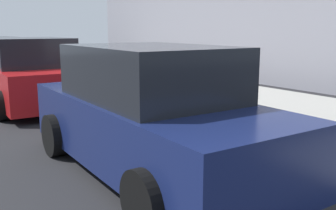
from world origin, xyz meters
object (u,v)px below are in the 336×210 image
(suitcase_red_1, at_px, (208,105))
(parked_car_navy_0, at_px, (150,115))
(bollard_post, at_px, (119,84))
(suitcase_teal_4, at_px, (159,95))
(parked_car_red_1, at_px, (31,75))
(suitcase_black_0, at_px, (228,114))
(fire_hydrant, at_px, (133,83))
(suitcase_maroon_5, at_px, (149,90))
(suitcase_olive_2, at_px, (193,102))
(suitcase_silver_3, at_px, (178,95))

(suitcase_red_1, height_order, parked_car_navy_0, parked_car_navy_0)
(bollard_post, bearing_deg, suitcase_teal_4, -176.32)
(parked_car_navy_0, bearing_deg, parked_car_red_1, -0.00)
(parked_car_navy_0, bearing_deg, suitcase_black_0, -71.60)
(suitcase_black_0, bearing_deg, fire_hydrant, -0.72)
(parked_car_navy_0, bearing_deg, suitcase_maroon_5, -31.72)
(suitcase_red_1, distance_m, suitcase_olive_2, 0.57)
(fire_hydrant, xyz_separation_m, parked_car_navy_0, (-4.18, 2.13, 0.23))
(suitcase_red_1, height_order, suitcase_silver_3, suitcase_red_1)
(bollard_post, height_order, parked_car_navy_0, parked_car_navy_0)
(suitcase_red_1, bearing_deg, parked_car_navy_0, 120.90)
(suitcase_red_1, distance_m, parked_car_red_1, 4.80)
(suitcase_red_1, distance_m, suitcase_teal_4, 1.72)
(suitcase_silver_3, relative_size, suitcase_maroon_5, 0.89)
(suitcase_black_0, relative_size, suitcase_maroon_5, 0.83)
(suitcase_black_0, height_order, suitcase_maroon_5, suitcase_maroon_5)
(suitcase_black_0, distance_m, suitcase_red_1, 0.54)
(suitcase_olive_2, height_order, suitcase_silver_3, suitcase_olive_2)
(suitcase_olive_2, relative_size, suitcase_maroon_5, 1.05)
(suitcase_black_0, bearing_deg, suitcase_maroon_5, -1.70)
(fire_hydrant, xyz_separation_m, bollard_post, (0.48, 0.15, -0.07))
(suitcase_red_1, relative_size, suitcase_silver_3, 1.26)
(suitcase_teal_4, bearing_deg, parked_car_navy_0, 144.68)
(suitcase_teal_4, bearing_deg, suitcase_red_1, 178.80)
(suitcase_silver_3, bearing_deg, parked_car_red_1, 34.17)
(suitcase_black_0, distance_m, parked_car_navy_0, 2.23)
(suitcase_black_0, distance_m, suitcase_olive_2, 1.10)
(parked_car_navy_0, bearing_deg, bollard_post, -23.01)
(suitcase_black_0, height_order, parked_car_navy_0, parked_car_navy_0)
(fire_hydrant, bearing_deg, suitcase_red_1, 178.53)
(suitcase_maroon_5, relative_size, bollard_post, 1.29)
(parked_car_navy_0, bearing_deg, suitcase_olive_2, -50.18)
(suitcase_olive_2, height_order, parked_car_red_1, parked_car_red_1)
(suitcase_red_1, xyz_separation_m, fire_hydrant, (2.95, -0.08, 0.07))
(suitcase_silver_3, distance_m, fire_hydrant, 1.83)
(suitcase_maroon_5, bearing_deg, parked_car_navy_0, 148.28)
(suitcase_black_0, height_order, bollard_post, suitcase_black_0)
(suitcase_teal_4, relative_size, fire_hydrant, 1.07)
(parked_car_red_1, bearing_deg, suitcase_teal_4, -141.28)
(suitcase_red_1, height_order, suitcase_maroon_5, suitcase_red_1)
(suitcase_maroon_5, height_order, parked_car_red_1, parked_car_red_1)
(fire_hydrant, height_order, parked_car_red_1, parked_car_red_1)
(parked_car_red_1, bearing_deg, bollard_post, -114.31)
(suitcase_black_0, height_order, suitcase_red_1, suitcase_red_1)
(suitcase_red_1, bearing_deg, suitcase_teal_4, -1.20)
(suitcase_maroon_5, distance_m, parked_car_navy_0, 4.14)
(suitcase_red_1, xyz_separation_m, suitcase_maroon_5, (2.28, -0.12, -0.02))
(suitcase_red_1, height_order, fire_hydrant, suitcase_red_1)
(parked_car_navy_0, xyz_separation_m, parked_car_red_1, (5.56, -0.00, -0.00))
(suitcase_red_1, bearing_deg, fire_hydrant, -1.47)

